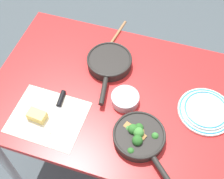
# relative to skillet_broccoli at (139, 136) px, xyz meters

# --- Properties ---
(ground_plane) EXTENTS (14.00, 14.00, 0.00)m
(ground_plane) POSITION_rel_skillet_broccoli_xyz_m (-0.19, 0.21, -0.79)
(ground_plane) COLOR #424C51
(dining_table_red) EXTENTS (1.18, 0.83, 0.76)m
(dining_table_red) POSITION_rel_skillet_broccoli_xyz_m (-0.19, 0.21, -0.12)
(dining_table_red) COLOR red
(dining_table_red) RESTS_ON ground_plane
(skillet_broccoli) EXTENTS (0.29, 0.28, 0.08)m
(skillet_broccoli) POSITION_rel_skillet_broccoli_xyz_m (0.00, 0.00, 0.00)
(skillet_broccoli) COLOR black
(skillet_broccoli) RESTS_ON dining_table_red
(skillet_eggs) EXTENTS (0.23, 0.38, 0.05)m
(skillet_eggs) POSITION_rel_skillet_broccoli_xyz_m (-0.25, 0.36, -0.00)
(skillet_eggs) COLOR black
(skillet_eggs) RESTS_ON dining_table_red
(wooden_spoon) EXTENTS (0.08, 0.34, 0.02)m
(wooden_spoon) POSITION_rel_skillet_broccoli_xyz_m (-0.29, 0.48, -0.02)
(wooden_spoon) COLOR #996B42
(wooden_spoon) RESTS_ON dining_table_red
(parchment_sheet) EXTENTS (0.34, 0.28, 0.00)m
(parchment_sheet) POSITION_rel_skillet_broccoli_xyz_m (-0.43, -0.02, -0.03)
(parchment_sheet) COLOR beige
(parchment_sheet) RESTS_ON dining_table_red
(grater_knife) EXTENTS (0.05, 0.23, 0.02)m
(grater_knife) POSITION_rel_skillet_broccoli_xyz_m (-0.40, 0.05, -0.02)
(grater_knife) COLOR silver
(grater_knife) RESTS_ON dining_table_red
(cheese_block) EXTENTS (0.09, 0.06, 0.04)m
(cheese_block) POSITION_rel_skillet_broccoli_xyz_m (-0.47, -0.04, -0.01)
(cheese_block) COLOR #E0C15B
(cheese_block) RESTS_ON dining_table_red
(dinner_plate_stack) EXTENTS (0.26, 0.26, 0.03)m
(dinner_plate_stack) POSITION_rel_skillet_broccoli_xyz_m (0.26, 0.23, -0.02)
(dinner_plate_stack) COLOR white
(dinner_plate_stack) RESTS_ON dining_table_red
(prep_bowl_steel) EXTENTS (0.13, 0.13, 0.04)m
(prep_bowl_steel) POSITION_rel_skillet_broccoli_xyz_m (-0.11, 0.17, -0.01)
(prep_bowl_steel) COLOR #B7B7BC
(prep_bowl_steel) RESTS_ON dining_table_red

